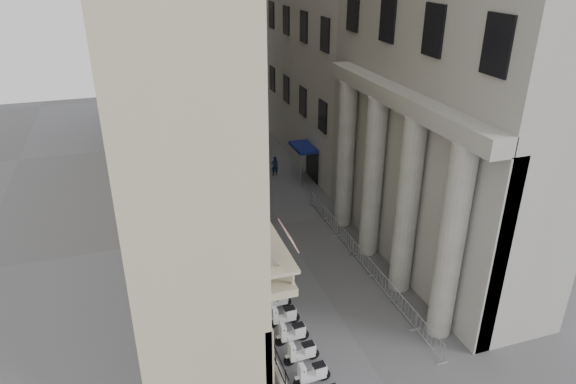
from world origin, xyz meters
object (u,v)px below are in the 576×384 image
at_px(security_tent, 202,147).
at_px(street_lamp, 226,186).
at_px(pedestrian_b, 254,170).
at_px(pedestrian_a, 275,166).
at_px(info_kiosk, 252,267).

relative_size(security_tent, street_lamp, 0.55).
bearing_deg(pedestrian_b, pedestrian_a, -134.43).
xyz_separation_m(info_kiosk, pedestrian_a, (5.76, 14.63, -0.16)).
bearing_deg(info_kiosk, pedestrian_b, 65.25).
bearing_deg(pedestrian_a, street_lamp, 60.03).
distance_m(street_lamp, pedestrian_b, 11.18).
bearing_deg(pedestrian_b, info_kiosk, 113.36).
height_order(street_lamp, pedestrian_b, street_lamp).
bearing_deg(security_tent, pedestrian_b, -24.64).
height_order(street_lamp, pedestrian_a, street_lamp).
bearing_deg(pedestrian_b, security_tent, 13.65).
bearing_deg(pedestrian_a, info_kiosk, 70.06).
distance_m(security_tent, info_kiosk, 16.24).
height_order(pedestrian_a, pedestrian_b, pedestrian_a).
height_order(security_tent, info_kiosk, security_tent).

